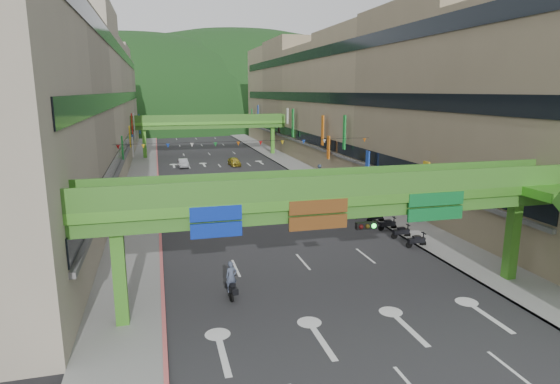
{
  "coord_description": "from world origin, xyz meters",
  "views": [
    {
      "loc": [
        -8.95,
        -15.97,
        11.13
      ],
      "look_at": [
        0.0,
        18.0,
        3.5
      ],
      "focal_mm": 30.0,
      "sensor_mm": 36.0,
      "label": 1
    }
  ],
  "objects_px": {
    "scooter_rider_near": "(231,281)",
    "car_yellow": "(234,162)",
    "overpass_near": "(360,209)",
    "car_silver": "(183,163)",
    "pedestrian_red": "(400,205)",
    "scooter_rider_mid": "(291,204)"
  },
  "relations": [
    {
      "from": "scooter_rider_near",
      "to": "car_yellow",
      "type": "relative_size",
      "value": 0.56
    },
    {
      "from": "overpass_near",
      "to": "scooter_rider_near",
      "type": "distance_m",
      "value": 8.02
    },
    {
      "from": "scooter_rider_near",
      "to": "car_silver",
      "type": "xyz_separation_m",
      "value": [
        0.01,
        46.05,
        -0.34
      ]
    },
    {
      "from": "overpass_near",
      "to": "scooter_rider_near",
      "type": "height_order",
      "value": "overpass_near"
    },
    {
      "from": "scooter_rider_near",
      "to": "pedestrian_red",
      "type": "relative_size",
      "value": 1.18
    },
    {
      "from": "overpass_near",
      "to": "car_yellow",
      "type": "height_order",
      "value": "overpass_near"
    },
    {
      "from": "car_silver",
      "to": "car_yellow",
      "type": "xyz_separation_m",
      "value": [
        7.59,
        -0.46,
        -0.0
      ]
    },
    {
      "from": "pedestrian_red",
      "to": "car_yellow",
      "type": "bearing_deg",
      "value": 74.09
    },
    {
      "from": "car_yellow",
      "to": "overpass_near",
      "type": "bearing_deg",
      "value": -94.65
    },
    {
      "from": "car_yellow",
      "to": "pedestrian_red",
      "type": "relative_size",
      "value": 2.12
    },
    {
      "from": "overpass_near",
      "to": "car_yellow",
      "type": "distance_m",
      "value": 48.25
    },
    {
      "from": "scooter_rider_mid",
      "to": "scooter_rider_near",
      "type": "bearing_deg",
      "value": -116.81
    },
    {
      "from": "overpass_near",
      "to": "car_yellow",
      "type": "relative_size",
      "value": 7.5
    },
    {
      "from": "overpass_near",
      "to": "pedestrian_red",
      "type": "distance_m",
      "value": 19.99
    },
    {
      "from": "scooter_rider_mid",
      "to": "car_yellow",
      "type": "relative_size",
      "value": 0.59
    },
    {
      "from": "scooter_rider_mid",
      "to": "pedestrian_red",
      "type": "bearing_deg",
      "value": -11.13
    },
    {
      "from": "scooter_rider_mid",
      "to": "pedestrian_red",
      "type": "distance_m",
      "value": 10.02
    },
    {
      "from": "scooter_rider_near",
      "to": "scooter_rider_mid",
      "type": "height_order",
      "value": "scooter_rider_mid"
    },
    {
      "from": "scooter_rider_near",
      "to": "pedestrian_red",
      "type": "xyz_separation_m",
      "value": [
        17.63,
        13.51,
        -0.1
      ]
    },
    {
      "from": "car_silver",
      "to": "pedestrian_red",
      "type": "relative_size",
      "value": 2.2
    },
    {
      "from": "pedestrian_red",
      "to": "scooter_rider_mid",
      "type": "bearing_deg",
      "value": 135.59
    },
    {
      "from": "overpass_near",
      "to": "scooter_rider_mid",
      "type": "bearing_deg",
      "value": 85.39
    }
  ]
}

